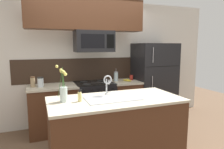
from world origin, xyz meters
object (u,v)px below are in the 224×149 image
at_px(microwave, 94,41).
at_px(storage_jar_medium, 41,82).
at_px(storage_jar_tall, 33,82).
at_px(flower_vase, 63,91).
at_px(sink_faucet, 107,82).
at_px(stove_range, 94,105).
at_px(dish_soap_bottle, 80,97).
at_px(french_press, 116,76).
at_px(refrigerator, 153,81).
at_px(coffee_tin, 131,78).
at_px(banana_bunch, 128,80).

bearing_deg(microwave, storage_jar_medium, -179.68).
xyz_separation_m(storage_jar_tall, flower_vase, (0.40, -1.17, 0.05)).
xyz_separation_m(microwave, sink_faucet, (-0.08, -1.01, -0.63)).
xyz_separation_m(storage_jar_tall, storage_jar_medium, (0.13, -0.03, -0.01)).
bearing_deg(sink_faucet, stove_range, 85.50).
height_order(sink_faucet, dish_soap_bottle, sink_faucet).
relative_size(storage_jar_tall, french_press, 0.71).
bearing_deg(stove_range, storage_jar_medium, -178.50).
xyz_separation_m(stove_range, sink_faucet, (-0.08, -1.03, 0.65)).
height_order(storage_jar_tall, dish_soap_bottle, storage_jar_tall).
relative_size(storage_jar_medium, sink_faucet, 0.59).
relative_size(refrigerator, storage_jar_medium, 9.51).
height_order(stove_range, flower_vase, flower_vase).
xyz_separation_m(microwave, storage_jar_tall, (-1.15, 0.03, -0.73)).
bearing_deg(microwave, coffee_tin, 4.76).
xyz_separation_m(stove_range, banana_bunch, (0.71, -0.06, 0.47)).
relative_size(storage_jar_medium, banana_bunch, 0.94).
distance_m(storage_jar_medium, banana_bunch, 1.73).
xyz_separation_m(storage_jar_tall, coffee_tin, (2.00, 0.05, -0.04)).
bearing_deg(storage_jar_medium, storage_jar_tall, 166.57).
distance_m(storage_jar_medium, coffee_tin, 1.87).
bearing_deg(microwave, banana_bunch, -3.14).
distance_m(banana_bunch, flower_vase, 1.83).
xyz_separation_m(banana_bunch, dish_soap_bottle, (-1.25, -1.17, 0.05)).
xyz_separation_m(microwave, flower_vase, (-0.75, -1.15, -0.69)).
relative_size(refrigerator, sink_faucet, 5.57).
height_order(banana_bunch, coffee_tin, coffee_tin).
height_order(microwave, flower_vase, microwave).
bearing_deg(microwave, storage_jar_tall, 178.72).
bearing_deg(stove_range, coffee_tin, 3.36).
height_order(french_press, dish_soap_bottle, french_press).
bearing_deg(refrigerator, dish_soap_bottle, -147.05).
xyz_separation_m(storage_jar_tall, banana_bunch, (1.86, -0.06, -0.07)).
relative_size(storage_jar_medium, french_press, 0.67).
xyz_separation_m(stove_range, dish_soap_bottle, (-0.54, -1.23, 0.52)).
bearing_deg(coffee_tin, stove_range, -176.64).
relative_size(coffee_tin, flower_vase, 0.22).
distance_m(storage_jar_medium, dish_soap_bottle, 1.30).
relative_size(sink_faucet, dish_soap_bottle, 1.85).
xyz_separation_m(storage_jar_medium, french_press, (1.51, 0.09, 0.01)).
height_order(stove_range, coffee_tin, coffee_tin).
relative_size(sink_faucet, flower_vase, 0.62).
bearing_deg(storage_jar_medium, refrigerator, 1.11).
distance_m(banana_bunch, french_press, 0.26).
relative_size(microwave, sink_faucet, 2.43).
distance_m(sink_faucet, dish_soap_bottle, 0.52).
bearing_deg(banana_bunch, french_press, 150.77).
xyz_separation_m(stove_range, flower_vase, (-0.75, -1.17, 0.59)).
xyz_separation_m(storage_jar_tall, sink_faucet, (1.06, -1.04, 0.10)).
xyz_separation_m(storage_jar_medium, coffee_tin, (1.87, 0.08, -0.03)).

